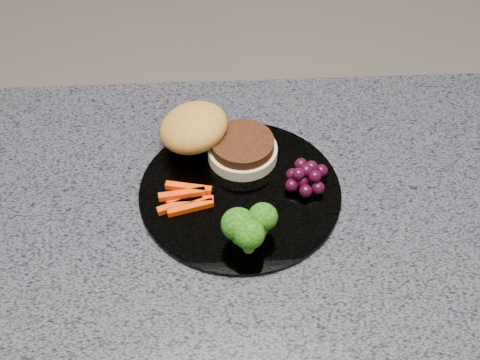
% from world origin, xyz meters
% --- Properties ---
extents(countertop, '(1.20, 0.60, 0.04)m').
position_xyz_m(countertop, '(0.00, 0.00, 0.88)').
color(countertop, '#4E4D58').
rests_on(countertop, island_cabinet).
extents(plate, '(0.26, 0.26, 0.01)m').
position_xyz_m(plate, '(-0.07, 0.07, 0.90)').
color(plate, white).
rests_on(plate, countertop).
extents(burger, '(0.18, 0.14, 0.05)m').
position_xyz_m(burger, '(-0.10, 0.15, 0.93)').
color(burger, beige).
rests_on(burger, plate).
extents(carrot_sticks, '(0.07, 0.05, 0.02)m').
position_xyz_m(carrot_sticks, '(-0.13, 0.05, 0.91)').
color(carrot_sticks, '#EB3703').
rests_on(carrot_sticks, plate).
extents(broccoli, '(0.07, 0.06, 0.05)m').
position_xyz_m(broccoli, '(-0.06, -0.01, 0.93)').
color(broccoli, '#557C2D').
rests_on(broccoli, plate).
extents(grape_bunch, '(0.06, 0.05, 0.03)m').
position_xyz_m(grape_bunch, '(0.02, 0.08, 0.92)').
color(grape_bunch, black).
rests_on(grape_bunch, plate).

